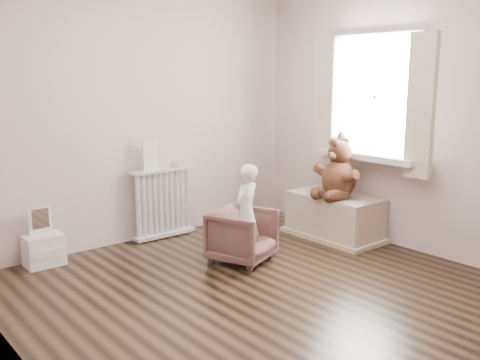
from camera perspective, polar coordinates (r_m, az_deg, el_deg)
floor at (r=4.31m, az=2.30°, el=-11.67°), size 3.60×3.60×0.01m
back_wall at (r=5.46m, az=-10.35°, el=7.13°), size 3.60×0.02×2.60m
left_wall at (r=3.10m, az=-23.26°, el=3.29°), size 0.02×3.60×2.60m
right_wall at (r=5.35m, az=17.07°, el=6.74°), size 0.02×3.60×2.60m
window at (r=5.48m, az=14.30°, el=8.56°), size 0.03×0.90×1.10m
window_sill at (r=5.47m, az=13.44°, el=2.47°), size 0.22×1.10×0.06m
curtain_left at (r=5.08m, az=18.73°, el=7.43°), size 0.06×0.26×1.30m
curtain_right at (r=5.76m, az=9.01°, el=8.28°), size 0.06×0.26×1.30m
radiator at (r=5.56m, az=-8.15°, el=-2.22°), size 0.69×0.13×0.73m
paper_doll at (r=5.40m, az=-9.48°, el=2.59°), size 0.18×0.02×0.30m
tin_a at (r=5.56m, az=-6.99°, el=1.64°), size 0.09×0.09×0.05m
toy_vanity at (r=5.05m, az=-20.30°, el=-5.58°), size 0.33×0.23×0.51m
armchair at (r=4.86m, az=0.25°, el=-5.96°), size 0.66×0.67×0.47m
child at (r=4.76m, az=0.63°, el=-3.54°), size 0.38×0.31×0.88m
toy_bench at (r=5.66m, az=10.02°, el=-4.04°), size 0.50×0.95×0.45m
teddy_bear at (r=5.46m, az=10.53°, el=0.44°), size 0.49×0.39×0.59m
plush_cat at (r=5.69m, az=10.23°, el=4.26°), size 0.22×0.27×0.19m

